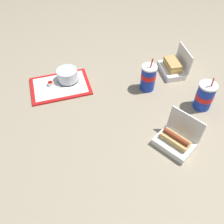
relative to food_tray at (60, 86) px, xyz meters
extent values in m
plane|color=gray|center=(0.36, -0.24, -0.01)|extent=(3.20, 3.20, 0.00)
cube|color=red|center=(0.00, 0.00, 0.00)|extent=(0.42, 0.33, 0.01)
cube|color=white|center=(0.00, 0.00, 0.01)|extent=(0.36, 0.28, 0.00)
cylinder|color=black|center=(0.05, 0.05, 0.01)|extent=(0.13, 0.13, 0.01)
cylinder|color=beige|center=(0.05, 0.05, 0.04)|extent=(0.10, 0.10, 0.05)
cylinder|color=silver|center=(0.05, 0.05, 0.05)|extent=(0.13, 0.13, 0.07)
cylinder|color=white|center=(-0.06, 0.01, 0.02)|extent=(0.04, 0.04, 0.02)
cylinder|color=#9E140F|center=(-0.06, 0.01, 0.03)|extent=(0.03, 0.03, 0.01)
cube|color=white|center=(-0.05, -0.05, 0.01)|extent=(0.10, 0.10, 0.00)
cube|color=white|center=(-0.10, 0.06, 0.01)|extent=(0.10, 0.06, 0.00)
cube|color=white|center=(0.61, -0.51, 0.01)|extent=(0.23, 0.23, 0.04)
cube|color=white|center=(0.67, -0.46, 0.10)|extent=(0.14, 0.15, 0.13)
cube|color=tan|center=(0.61, -0.51, 0.05)|extent=(0.14, 0.15, 0.03)
cylinder|color=brown|center=(0.61, -0.51, 0.07)|extent=(0.12, 0.12, 0.03)
cylinder|color=yellow|center=(0.61, -0.51, 0.08)|extent=(0.09, 0.09, 0.01)
cube|color=white|center=(0.74, 0.09, 0.01)|extent=(0.16, 0.21, 0.04)
cube|color=white|center=(0.81, 0.10, 0.10)|extent=(0.04, 0.20, 0.13)
cube|color=tan|center=(0.74, 0.09, 0.04)|extent=(0.10, 0.15, 0.02)
cube|color=#E5C651|center=(0.74, 0.09, 0.06)|extent=(0.10, 0.15, 0.01)
cube|color=tan|center=(0.74, 0.09, 0.08)|extent=(0.10, 0.15, 0.02)
cylinder|color=#1938B7|center=(0.55, -0.06, 0.07)|extent=(0.09, 0.09, 0.16)
cylinder|color=red|center=(0.55, -0.06, 0.10)|extent=(0.09, 0.09, 0.04)
cylinder|color=white|center=(0.55, -0.06, 0.16)|extent=(0.09, 0.09, 0.01)
cylinder|color=red|center=(0.56, -0.06, 0.19)|extent=(0.01, 0.01, 0.06)
cylinder|color=#1938B7|center=(0.84, -0.25, 0.07)|extent=(0.10, 0.10, 0.16)
cylinder|color=red|center=(0.84, -0.25, 0.08)|extent=(0.10, 0.10, 0.04)
cylinder|color=white|center=(0.84, -0.25, 0.16)|extent=(0.10, 0.10, 0.01)
cylinder|color=red|center=(0.85, -0.25, 0.19)|extent=(0.01, 0.01, 0.06)
camera|label=1|loc=(0.23, -1.22, 1.07)|focal=40.00mm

